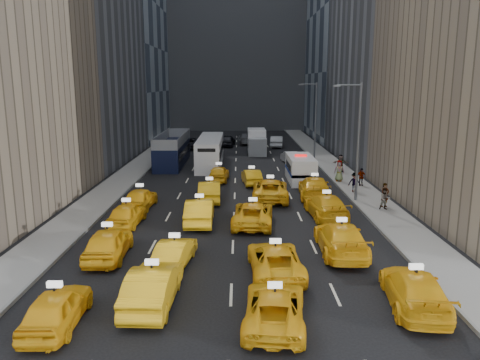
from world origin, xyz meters
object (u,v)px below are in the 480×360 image
Objects in this scene: nypd_van at (300,169)px; taxi_0 at (57,308)px; taxi_2 at (275,307)px; box_truck at (257,142)px; pedestrian_0 at (385,195)px; taxi_1 at (153,286)px; double_decker at (173,149)px; taxi_3 at (414,289)px; city_bus at (210,152)px.

taxi_0 is at bearing -109.89° from nypd_van.
box_truck is at bearing -85.45° from taxi_2.
pedestrian_0 is (8.23, -27.46, -0.46)m from box_truck.
box_truck reaches higher than taxi_1.
nypd_van is at bearing -93.63° from taxi_2.
pedestrian_0 is (17.91, -18.90, -0.66)m from double_decker.
city_bus reaches higher than taxi_3.
nypd_van reaches higher than pedestrian_0.
taxi_0 is 0.36× the size of city_bus.
taxi_1 is 5.12m from taxi_2.
nypd_van is at bearing -78.87° from box_truck.
taxi_1 is 33.10m from city_bus.
taxi_3 is 0.87× the size of nypd_van.
nypd_van is 10.83m from pedestrian_0.
double_decker is at bearing -60.06° from taxi_3.
city_bus is at bearing -88.86° from taxi_1.
double_decker reaches higher than city_bus.
double_decker is (-14.49, 33.99, 0.93)m from taxi_3.
taxi_3 is 36.96m from double_decker.
taxi_3 is 0.43× the size of city_bus.
taxi_0 is 8.16m from taxi_2.
taxi_0 is 29.12m from nypd_van.
box_truck reaches higher than nypd_van.
city_bus is (-10.27, 33.32, 0.77)m from taxi_3.
city_bus is 10.74m from box_truck.
pedestrian_0 is at bearing -57.83° from nypd_van.
taxi_0 is 35.53m from double_decker.
nypd_van is 3.45× the size of pedestrian_0.
taxi_0 is 14.02m from taxi_3.
city_bus is at bearing -96.99° from taxi_0.
double_decker is at bearing 113.84° from pedestrian_0.
nypd_van is (-1.43, 24.78, 0.38)m from taxi_3.
double_decker is (-3.83, 33.77, 0.87)m from taxi_1.
taxi_1 is at bearing -87.68° from city_bus.
city_bus is 6.88× the size of pedestrian_0.
taxi_2 is at bearing 164.12° from taxi_1.
nypd_van reaches higher than taxi_1.
box_truck is at bearing -102.68° from taxi_0.
pedestrian_0 is at bearing -50.07° from city_bus.
taxi_0 is 0.89× the size of taxi_2.
taxi_2 is 0.40× the size of city_bus.
box_truck is at bearing 87.05° from pedestrian_0.
pedestrian_0 is at bearing -50.64° from double_decker.
taxi_3 is 24.82m from nypd_van.
nypd_van is 15.99m from double_decker.
taxi_2 is 2.76× the size of pedestrian_0.
taxi_1 is 26.24m from nypd_van.
city_bus is 1.82× the size of box_truck.
taxi_3 is 2.99× the size of pedestrian_0.
nypd_van is at bearing -108.77° from taxi_1.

